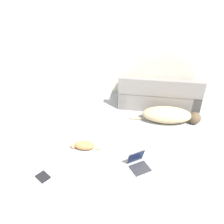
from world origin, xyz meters
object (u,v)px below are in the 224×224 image
Objects in this scene: dog at (169,115)px; laptop_open at (138,162)px; couch at (158,96)px; book_black at (43,177)px; cat at (84,145)px.

laptop_open is at bearing -115.09° from dog.
dog is (0.23, -0.71, -0.11)m from couch.
couch is at bearing 54.24° from book_black.
dog is 1.60m from laptop_open.
dog is 5.77× the size of book_black.
book_black is at bearing 164.19° from laptop_open.
dog is 2.75× the size of cat.
cat reaches higher than book_black.
book_black is (-0.49, -0.79, -0.07)m from cat.
dog reaches higher than laptop_open.
laptop_open is 1.61m from book_black.
laptop_open is 1.65× the size of book_black.
couch is 3.32m from book_black.
couch is 4.34× the size of laptop_open.
book_black is at bearing 54.88° from cat.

